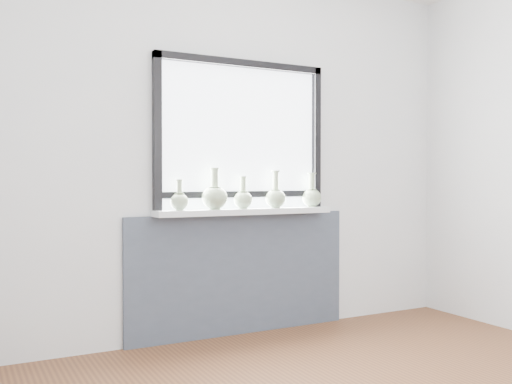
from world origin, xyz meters
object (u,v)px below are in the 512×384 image
vase_c (243,198)px  vase_e (312,196)px  vase_b (215,196)px  vase_d (276,197)px  windowsill (245,211)px  vase_a (179,200)px

vase_c → vase_e: vase_e is taller
vase_b → vase_c: 0.22m
vase_d → vase_e: bearing=3.0°
windowsill → vase_c: (-0.02, -0.00, 0.09)m
vase_a → vase_d: 0.73m
vase_d → vase_e: 0.32m
vase_a → windowsill: bearing=-0.3°
windowsill → vase_e: bearing=0.8°
vase_a → vase_e: 1.05m
windowsill → vase_a: bearing=179.7°
windowsill → vase_c: size_ratio=5.80×
vase_b → vase_d: 0.48m
vase_a → vase_c: (0.47, -0.00, 0.01)m
vase_d → windowsill: bearing=177.9°
vase_d → vase_c: bearing=178.2°
vase_d → vase_e: vase_d is taller
vase_b → vase_d: vase_b is taller
windowsill → vase_d: size_ratio=4.89×
vase_b → vase_c: size_ratio=1.25×
vase_e → vase_c: bearing=-179.1°
vase_b → vase_d: size_ratio=1.06×
vase_a → vase_c: 0.47m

